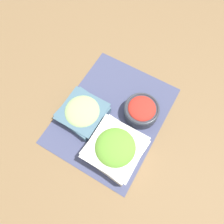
% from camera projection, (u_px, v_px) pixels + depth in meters
% --- Properties ---
extents(ground_plane, '(3.00, 3.00, 0.00)m').
position_uv_depth(ground_plane, '(112.00, 115.00, 0.95)').
color(ground_plane, olive).
extents(placemat, '(0.53, 0.42, 0.00)m').
position_uv_depth(placemat, '(112.00, 115.00, 0.95)').
color(placemat, '#474C70').
rests_on(placemat, ground_plane).
extents(tomato_bowl, '(0.15, 0.15, 0.07)m').
position_uv_depth(tomato_bowl, '(141.00, 110.00, 0.91)').
color(tomato_bowl, '#333842').
rests_on(tomato_bowl, placemat).
extents(cucumber_bowl, '(0.19, 0.19, 0.06)m').
position_uv_depth(cucumber_bowl, '(83.00, 112.00, 0.92)').
color(cucumber_bowl, slate).
rests_on(cucumber_bowl, placemat).
extents(lettuce_bowl, '(0.21, 0.21, 0.09)m').
position_uv_depth(lettuce_bowl, '(115.00, 149.00, 0.84)').
color(lettuce_bowl, white).
rests_on(lettuce_bowl, placemat).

